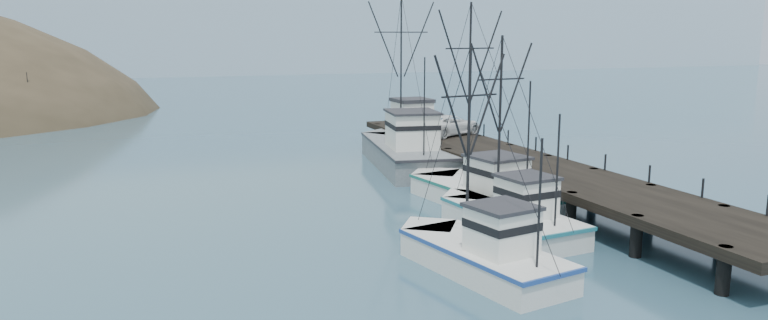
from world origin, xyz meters
The scene contains 10 objects.
ground centered at (0.00, 0.00, 0.00)m, with size 400.00×400.00×0.00m, color #2C4D62.
pier centered at (14.00, 16.00, 1.69)m, with size 6.00×44.00×2.00m.
distant_ridge centered at (10.00, 170.00, 0.00)m, with size 360.00×40.00×26.00m, color #9EB2C6.
distant_ridge_far centered at (-40.00, 185.00, 0.00)m, with size 180.00×25.00×18.00m, color silver.
trawler_near centered at (7.93, 6.61, 0.82)m, with size 4.33×10.27×10.49m.
trawler_mid centered at (3.63, 1.76, 0.82)m, with size 4.90×10.05×10.07m.
trawler_far centered at (9.30, 12.38, 0.82)m, with size 5.50×12.38×12.43m.
work_vessel centered at (9.87, 25.47, 1.23)m, with size 7.04×16.42×13.56m.
pier_shed centered at (12.56, 30.54, 3.42)m, with size 3.00×3.20×2.80m.
pickup_truck centered at (14.46, 27.21, 2.84)m, with size 2.77×6.01×1.67m, color silver.
Camera 1 is at (-10.21, -23.41, 10.17)m, focal length 32.00 mm.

